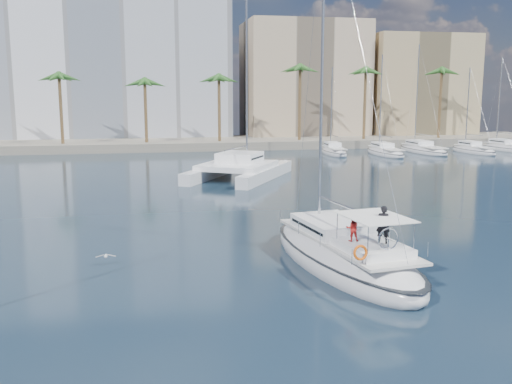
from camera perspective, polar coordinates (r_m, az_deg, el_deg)
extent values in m
plane|color=black|center=(27.99, -0.30, -7.06)|extent=(160.00, 160.00, 0.00)
cube|color=gray|center=(87.79, -7.73, 4.82)|extent=(120.00, 14.00, 1.20)
cube|color=white|center=(99.74, -15.40, 12.86)|extent=(42.00, 16.00, 28.00)
cube|color=tan|center=(100.04, 4.74, 10.87)|extent=(20.00, 14.00, 20.00)
cube|color=tan|center=(105.37, 15.73, 9.95)|extent=(18.00, 12.00, 18.00)
cylinder|color=brown|center=(83.52, -7.64, 7.77)|extent=(0.44, 0.44, 10.50)
sphere|color=#2A5921|center=(83.50, -7.72, 11.37)|extent=(3.60, 3.60, 3.60)
cylinder|color=brown|center=(92.02, 14.20, 7.74)|extent=(0.44, 0.44, 10.50)
sphere|color=#2A5921|center=(92.01, 14.34, 11.01)|extent=(3.60, 3.60, 3.60)
ellipsoid|color=white|center=(27.61, 8.65, -6.58)|extent=(5.74, 13.03, 2.62)
ellipsoid|color=black|center=(27.51, 8.67, -5.84)|extent=(5.79, 13.16, 0.18)
cube|color=silver|center=(27.14, 8.94, -4.70)|extent=(4.15, 9.75, 0.12)
cube|color=white|center=(28.31, 7.58, -3.31)|extent=(3.25, 4.46, 0.60)
cube|color=black|center=(28.30, 7.58, -3.27)|extent=(3.20, 3.98, 0.14)
cylinder|color=#B7BABF|center=(28.92, 6.63, 12.87)|extent=(0.15, 0.15, 16.52)
cylinder|color=#B7BABF|center=(27.11, 8.67, -1.33)|extent=(0.82, 5.05, 0.11)
cube|color=white|center=(25.04, 11.55, -5.45)|extent=(2.81, 3.45, 0.36)
cube|color=white|center=(24.62, 11.81, -2.44)|extent=(2.81, 3.45, 0.04)
torus|color=silver|center=(23.88, 13.09, -4.60)|extent=(0.95, 0.19, 0.96)
torus|color=#D7520B|center=(22.78, 10.40, -5.98)|extent=(0.65, 0.28, 0.64)
imported|color=black|center=(24.93, 12.59, -3.19)|extent=(0.71, 0.61, 1.64)
imported|color=red|center=(25.07, 9.62, -3.59)|extent=(0.62, 0.52, 1.15)
cube|color=white|center=(56.55, -4.20, 2.10)|extent=(7.75, 12.03, 1.10)
cube|color=white|center=(54.62, 1.03, 1.85)|extent=(7.75, 12.03, 1.10)
cube|color=white|center=(54.81, -1.88, 2.67)|extent=(8.89, 9.34, 0.50)
cube|color=white|center=(55.35, -1.64, 3.47)|extent=(5.16, 5.27, 1.00)
cube|color=black|center=(55.34, -1.64, 3.52)|extent=(4.91, 4.83, 0.18)
cylinder|color=#B7BABF|center=(56.91, -0.94, 12.05)|extent=(0.18, 0.18, 17.67)
ellipsoid|color=silver|center=(28.27, -14.79, -6.23)|extent=(0.19, 0.37, 0.18)
sphere|color=silver|center=(28.44, -14.77, -6.09)|extent=(0.10, 0.10, 0.10)
cube|color=gray|center=(28.28, -15.34, -6.19)|extent=(0.43, 0.15, 0.10)
cube|color=gray|center=(28.25, -14.26, -6.16)|extent=(0.43, 0.15, 0.10)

